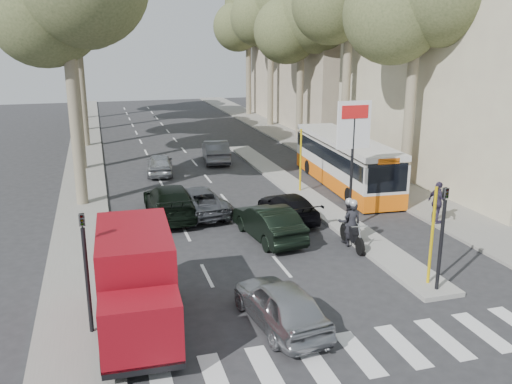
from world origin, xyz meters
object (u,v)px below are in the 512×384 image
dark_hatchback (268,222)px  red_truck (137,281)px  motorcycle (350,224)px  silver_hatchback (281,304)px  city_bus (345,160)px

dark_hatchback → red_truck: (-5.79, -5.95, 0.78)m
dark_hatchback → motorcycle: bearing=143.3°
dark_hatchback → red_truck: red_truck is taller
silver_hatchback → city_bus: 16.19m
city_bus → motorcycle: size_ratio=4.56×
red_truck → city_bus: size_ratio=0.51×
motorcycle → red_truck: bearing=-149.5°
city_bus → silver_hatchback: bearing=-118.4°
silver_hatchback → dark_hatchback: size_ratio=0.92×
silver_hatchback → city_bus: (8.53, 13.74, 0.78)m
city_bus → motorcycle: (-3.78, -8.49, -0.56)m
silver_hatchback → motorcycle: bearing=-139.2°
dark_hatchback → motorcycle: 3.35m
dark_hatchback → city_bus: size_ratio=0.41×
city_bus → motorcycle: bearing=-110.6°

